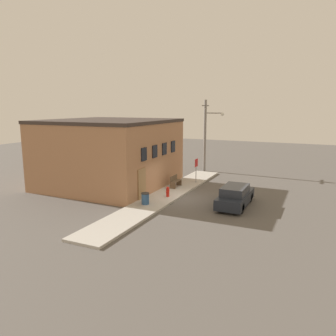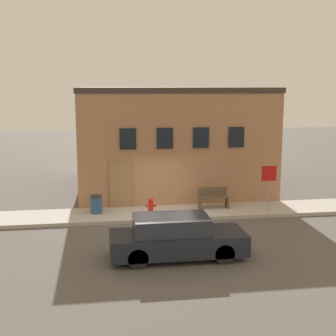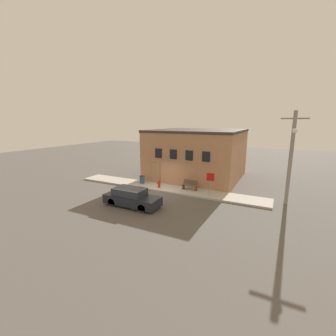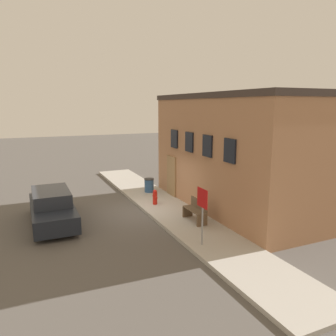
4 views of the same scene
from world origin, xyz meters
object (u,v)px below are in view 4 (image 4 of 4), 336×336
Objects in this scene: fire_hydrant at (155,197)px; bench at (196,211)px; trash_bin at (149,185)px; stop_sign at (202,206)px; parked_car at (52,208)px.

bench reaches higher than fire_hydrant.
bench is at bearing 1.29° from trash_bin.
stop_sign is at bearing -23.77° from bench.
fire_hydrant is 2.28m from trash_bin.
stop_sign is 1.50× the size of bench.
stop_sign is 0.46× the size of parked_car.
bench is 0.30× the size of parked_car.
bench is 5.01m from trash_bin.
parked_car reaches higher than bench.
stop_sign is at bearing -6.57° from trash_bin.
bench is (2.79, 0.66, 0.07)m from fire_hydrant.
parked_car is at bearing -115.52° from bench.
stop_sign is 6.42m from parked_car.
trash_bin is (-7.13, 0.82, -0.98)m from stop_sign.
bench is at bearing 156.23° from stop_sign.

